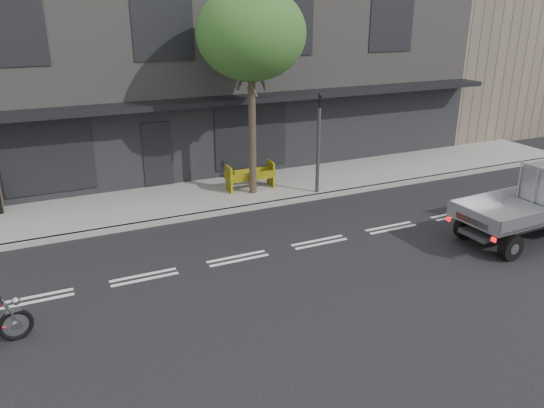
{
  "coord_description": "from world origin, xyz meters",
  "views": [
    {
      "loc": [
        -4.34,
        -11.49,
        6.08
      ],
      "look_at": [
        1.2,
        0.5,
        1.14
      ],
      "focal_mm": 35.0,
      "sensor_mm": 36.0,
      "label": 1
    }
  ],
  "objects": [
    {
      "name": "ground",
      "position": [
        0.0,
        0.0,
        0.0
      ],
      "size": [
        80.0,
        80.0,
        0.0
      ],
      "primitive_type": "plane",
      "color": "black",
      "rests_on": "ground"
    },
    {
      "name": "building_main",
      "position": [
        0.0,
        11.3,
        4.0
      ],
      "size": [
        26.0,
        10.0,
        8.0
      ],
      "primitive_type": "cube",
      "color": "slate",
      "rests_on": "ground"
    },
    {
      "name": "kerb",
      "position": [
        0.0,
        3.1,
        0.07
      ],
      "size": [
        32.0,
        0.2,
        0.15
      ],
      "primitive_type": "cube",
      "color": "gray",
      "rests_on": "ground"
    },
    {
      "name": "sidewalk",
      "position": [
        0.0,
        4.7,
        0.07
      ],
      "size": [
        32.0,
        3.2,
        0.15
      ],
      "primitive_type": "cube",
      "color": "gray",
      "rests_on": "ground"
    },
    {
      "name": "street_tree",
      "position": [
        2.2,
        4.2,
        5.28
      ],
      "size": [
        3.4,
        3.4,
        6.74
      ],
      "color": "#382B21",
      "rests_on": "ground"
    },
    {
      "name": "building_neighbour",
      "position": [
        20.0,
        11.3,
        5.0
      ],
      "size": [
        14.0,
        10.0,
        10.0
      ],
      "primitive_type": "cube",
      "color": "brown",
      "rests_on": "ground"
    },
    {
      "name": "construction_barrier",
      "position": [
        2.28,
        4.38,
        0.62
      ],
      "size": [
        1.68,
        0.7,
        0.94
      ],
      "primitive_type": null,
      "rotation": [
        0.0,
        0.0,
        -0.02
      ],
      "color": "yellow",
      "rests_on": "sidewalk"
    },
    {
      "name": "traffic_light_pole",
      "position": [
        4.2,
        3.35,
        1.65
      ],
      "size": [
        0.12,
        0.12,
        3.5
      ],
      "color": "#2D2D30",
      "rests_on": "ground"
    }
  ]
}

